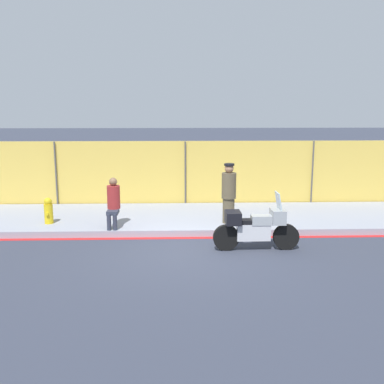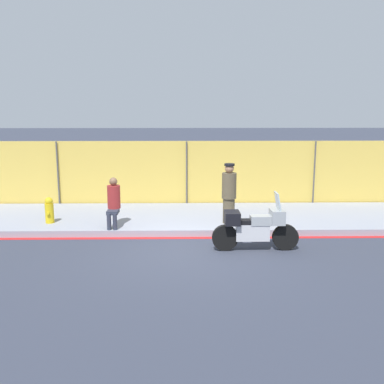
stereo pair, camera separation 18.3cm
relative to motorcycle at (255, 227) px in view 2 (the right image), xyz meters
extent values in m
plane|color=#333847|center=(-1.61, -0.14, -0.57)|extent=(120.00, 120.00, 0.00)
cube|color=#8E93A3|center=(-1.61, 2.83, -0.48)|extent=(32.01, 3.42, 0.18)
cube|color=red|center=(-1.61, 1.03, -0.57)|extent=(32.01, 0.18, 0.01)
cube|color=gold|center=(-1.61, 4.63, 0.57)|extent=(30.41, 0.08, 2.28)
cylinder|color=#4C4C51|center=(-5.92, 4.53, 0.57)|extent=(0.05, 0.05, 2.28)
cylinder|color=#4C4C51|center=(-1.61, 4.53, 0.57)|extent=(0.05, 0.05, 2.28)
cylinder|color=#4C4C51|center=(2.70, 4.53, 0.57)|extent=(0.05, 0.05, 2.28)
cylinder|color=black|center=(0.75, 0.01, -0.26)|extent=(0.63, 0.15, 0.63)
cylinder|color=black|center=(-0.71, -0.01, -0.26)|extent=(0.63, 0.15, 0.63)
cube|color=silver|center=(-0.05, 0.00, -0.11)|extent=(0.81, 0.29, 0.41)
cube|color=#999EA3|center=(0.15, 0.00, 0.18)|extent=(0.52, 0.31, 0.22)
cube|color=black|center=(-0.14, 0.00, 0.14)|extent=(0.60, 0.29, 0.10)
cube|color=#999EA3|center=(0.53, 0.01, 0.26)|extent=(0.32, 0.48, 0.34)
cube|color=silver|center=(0.53, 0.01, 0.64)|extent=(0.11, 0.42, 0.42)
cube|color=black|center=(-0.55, -0.01, 0.24)|extent=(0.36, 0.51, 0.30)
cylinder|color=brown|center=(-0.44, 1.89, -0.03)|extent=(0.33, 0.33, 0.71)
cylinder|color=brown|center=(-0.44, 1.89, 0.68)|extent=(0.40, 0.40, 0.71)
sphere|color=#A37556|center=(-0.44, 1.89, 1.16)|extent=(0.25, 0.25, 0.25)
cylinder|color=black|center=(-0.44, 1.89, 1.27)|extent=(0.29, 0.29, 0.06)
cylinder|color=#2D3342|center=(-3.70, 1.22, -0.17)|extent=(0.11, 0.11, 0.44)
cylinder|color=#2D3342|center=(-3.54, 1.22, -0.17)|extent=(0.11, 0.11, 0.44)
cube|color=#2D3342|center=(-3.62, 1.44, 0.06)|extent=(0.30, 0.44, 0.10)
cylinder|color=maroon|center=(-3.62, 1.66, 0.42)|extent=(0.35, 0.35, 0.63)
sphere|color=brown|center=(-3.62, 1.66, 0.84)|extent=(0.22, 0.22, 0.22)
cylinder|color=gold|center=(-5.49, 1.98, -0.11)|extent=(0.24, 0.24, 0.56)
sphere|color=gold|center=(-5.49, 1.98, 0.24)|extent=(0.22, 0.22, 0.22)
cylinder|color=gold|center=(-5.49, 1.85, -0.08)|extent=(0.08, 0.10, 0.08)
camera|label=1|loc=(-1.87, -10.37, 2.88)|focal=42.00mm
camera|label=2|loc=(-1.69, -10.38, 2.88)|focal=42.00mm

